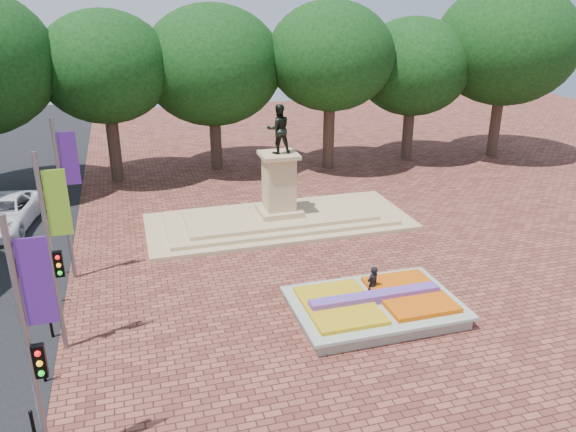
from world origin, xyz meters
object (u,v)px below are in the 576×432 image
at_px(van, 4,213).
at_px(pedestrian, 372,285).
at_px(flower_bed, 375,305).
at_px(monument, 279,208).

distance_m(van, pedestrian, 19.77).
xyz_separation_m(flower_bed, pedestrian, (0.25, 0.86, 0.41)).
relative_size(van, pedestrian, 3.84).
distance_m(flower_bed, pedestrian, 0.99).
bearing_deg(van, pedestrian, -29.48).
height_order(flower_bed, pedestrian, pedestrian).
xyz_separation_m(monument, pedestrian, (1.28, -9.14, -0.10)).
bearing_deg(monument, flower_bed, -84.13).
height_order(van, pedestrian, van).
xyz_separation_m(flower_bed, van, (-15.01, 13.44, 0.46)).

